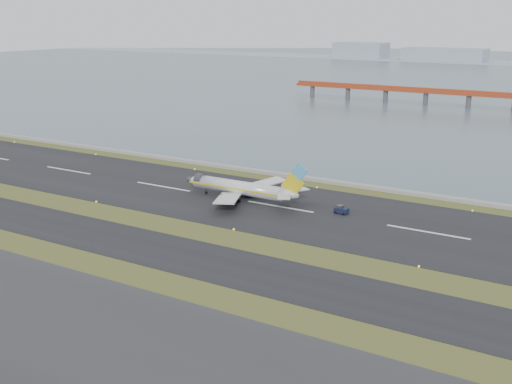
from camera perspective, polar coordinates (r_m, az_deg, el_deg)
ground at (r=147.28m, az=-3.59°, el=-4.22°), size 1000.00×1000.00×0.00m
apron_strip at (r=110.61m, az=-20.47°, el=-12.16°), size 1000.00×50.00×0.10m
taxiway_strip at (r=138.24m, az=-6.45°, el=-5.61°), size 1000.00×18.00×0.10m
runway_strip at (r=171.45m, az=2.14°, el=-1.32°), size 1000.00×45.00×0.10m
seawall at (r=197.12m, az=6.41°, el=0.96°), size 1000.00×2.50×1.00m
airliner at (r=176.53m, az=-1.18°, el=0.33°), size 38.52×32.89×12.80m
pushback_tug at (r=166.58m, az=7.58°, el=-1.58°), size 3.68×2.40×2.24m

